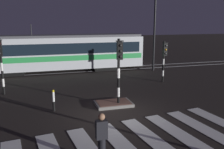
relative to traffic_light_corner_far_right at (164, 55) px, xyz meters
name	(u,v)px	position (x,y,z in m)	size (l,w,h in m)	color
ground_plane	(114,114)	(-5.35, -5.22, -1.99)	(120.00, 120.00, 0.00)	black
rail_near	(80,72)	(-5.35, 5.33, -1.98)	(80.00, 0.12, 0.03)	#59595E
rail_far	(78,69)	(-5.35, 6.76, -1.98)	(80.00, 0.12, 0.03)	#59595E
crosswalk_zebra	(135,140)	(-5.35, -8.01, -1.98)	(9.86, 4.87, 0.02)	silver
traffic_island	(114,104)	(-5.01, -3.93, -1.90)	(1.94, 1.30, 0.18)	slate
traffic_light_corner_far_right	(164,55)	(0.00, 0.00, 0.00)	(0.36, 0.42, 3.03)	black
traffic_light_corner_far_left	(1,58)	(-10.94, -0.18, 0.29)	(0.36, 0.42, 3.46)	black
traffic_light_median_centre	(119,63)	(-4.79, -4.19, 0.37)	(0.36, 0.42, 3.58)	black
street_lamp_trackside_right	(156,20)	(1.16, 3.95, 2.52)	(0.44, 1.21, 7.10)	black
tram	(59,52)	(-7.04, 6.04, -0.25)	(14.99, 2.58, 4.15)	silver
pedestrian_waiting_at_kerb	(102,139)	(-6.97, -9.22, -1.12)	(0.36, 0.24, 1.71)	black
bollard_island_edge	(54,100)	(-8.15, -3.93, -1.43)	(0.12, 0.12, 1.11)	black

